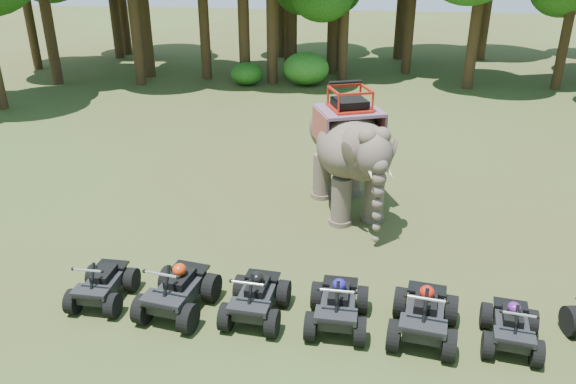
# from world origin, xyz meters

# --- Properties ---
(ground) EXTENTS (110.00, 110.00, 0.00)m
(ground) POSITION_xyz_m (0.00, 0.00, 0.00)
(ground) COLOR #47381E
(ground) RESTS_ON ground
(elephant) EXTENTS (3.49, 4.93, 3.80)m
(elephant) POSITION_xyz_m (1.36, 4.42, 1.90)
(elephant) COLOR brown
(elephant) RESTS_ON ground
(atv_0) EXTENTS (1.18, 1.60, 1.17)m
(atv_0) POSITION_xyz_m (-3.92, -1.18, 0.58)
(atv_0) COLOR black
(atv_0) RESTS_ON ground
(atv_1) EXTENTS (1.61, 2.02, 1.35)m
(atv_1) POSITION_xyz_m (-2.11, -1.30, 0.68)
(atv_1) COLOR black
(atv_1) RESTS_ON ground
(atv_2) EXTENTS (1.36, 1.79, 1.26)m
(atv_2) POSITION_xyz_m (-0.36, -1.28, 0.63)
(atv_2) COLOR black
(atv_2) RESTS_ON ground
(atv_3) EXTENTS (1.30, 1.75, 1.27)m
(atv_3) POSITION_xyz_m (1.41, -1.32, 0.64)
(atv_3) COLOR black
(atv_3) RESTS_ON ground
(atv_4) EXTENTS (1.59, 2.00, 1.35)m
(atv_4) POSITION_xyz_m (3.20, -1.44, 0.68)
(atv_4) COLOR black
(atv_4) RESTS_ON ground
(atv_5) EXTENTS (1.32, 1.68, 1.14)m
(atv_5) POSITION_xyz_m (4.93, -1.50, 0.57)
(atv_5) COLOR black
(atv_5) RESTS_ON ground
(tree_0) EXTENTS (4.76, 4.76, 6.80)m
(tree_0) POSITION_xyz_m (0.00, 23.89, 3.40)
(tree_0) COLOR #195114
(tree_0) RESTS_ON ground
(tree_3) EXTENTS (5.10, 5.10, 7.28)m
(tree_3) POSITION_xyz_m (12.09, 20.81, 3.64)
(tree_3) COLOR #195114
(tree_3) RESTS_ON ground
(tree_30) EXTENTS (6.29, 6.29, 8.98)m
(tree_30) POSITION_xyz_m (-10.75, 18.73, 4.49)
(tree_30) COLOR #195114
(tree_30) RESTS_ON ground
(tree_36) EXTENTS (5.73, 5.73, 8.18)m
(tree_36) POSITION_xyz_m (-2.92, 22.85, 4.09)
(tree_36) COLOR #195114
(tree_36) RESTS_ON ground
(tree_40) EXTENTS (5.59, 5.59, 7.99)m
(tree_40) POSITION_xyz_m (-18.70, 21.74, 3.99)
(tree_40) COLOR #195114
(tree_40) RESTS_ON ground
(tree_43) EXTENTS (5.05, 5.05, 7.22)m
(tree_43) POSITION_xyz_m (0.43, 21.14, 3.61)
(tree_43) COLOR #195114
(tree_43) RESTS_ON ground
(tree_44) EXTENTS (5.15, 5.15, 7.36)m
(tree_44) POSITION_xyz_m (-2.63, 22.44, 3.68)
(tree_44) COLOR #195114
(tree_44) RESTS_ON ground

